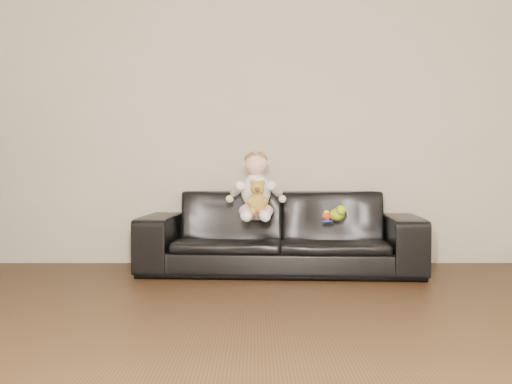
{
  "coord_description": "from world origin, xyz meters",
  "views": [
    {
      "loc": [
        0.04,
        -2.81,
        0.81
      ],
      "look_at": [
        0.04,
        2.14,
        0.64
      ],
      "focal_mm": 45.0,
      "sensor_mm": 36.0,
      "label": 1
    }
  ],
  "objects_px": {
    "teddy_bear": "(257,197)",
    "toy_green": "(337,215)",
    "baby": "(256,190)",
    "toy_blue_disc": "(327,221)",
    "toy_rattle": "(327,216)",
    "sofa": "(280,232)"
  },
  "relations": [
    {
      "from": "sofa",
      "to": "toy_blue_disc",
      "type": "xyz_separation_m",
      "value": [
        0.34,
        -0.23,
        0.11
      ]
    },
    {
      "from": "baby",
      "to": "toy_green",
      "type": "relative_size",
      "value": 3.85
    },
    {
      "from": "teddy_bear",
      "to": "toy_green",
      "type": "bearing_deg",
      "value": 5.57
    },
    {
      "from": "toy_green",
      "to": "toy_blue_disc",
      "type": "xyz_separation_m",
      "value": [
        -0.08,
        -0.06,
        -0.04
      ]
    },
    {
      "from": "sofa",
      "to": "toy_rattle",
      "type": "distance_m",
      "value": 0.41
    },
    {
      "from": "baby",
      "to": "toy_rattle",
      "type": "height_order",
      "value": "baby"
    },
    {
      "from": "teddy_bear",
      "to": "baby",
      "type": "bearing_deg",
      "value": 88.7
    },
    {
      "from": "sofa",
      "to": "baby",
      "type": "xyz_separation_m",
      "value": [
        -0.19,
        -0.12,
        0.34
      ]
    },
    {
      "from": "baby",
      "to": "toy_rattle",
      "type": "bearing_deg",
      "value": -4.68
    },
    {
      "from": "baby",
      "to": "toy_green",
      "type": "distance_m",
      "value": 0.65
    },
    {
      "from": "toy_rattle",
      "to": "toy_blue_disc",
      "type": "height_order",
      "value": "toy_rattle"
    },
    {
      "from": "baby",
      "to": "toy_blue_disc",
      "type": "distance_m",
      "value": 0.6
    },
    {
      "from": "toy_green",
      "to": "toy_blue_disc",
      "type": "distance_m",
      "value": 0.11
    },
    {
      "from": "toy_blue_disc",
      "to": "baby",
      "type": "bearing_deg",
      "value": 168.44
    },
    {
      "from": "toy_green",
      "to": "baby",
      "type": "bearing_deg",
      "value": 175.25
    },
    {
      "from": "toy_green",
      "to": "toy_blue_disc",
      "type": "height_order",
      "value": "toy_green"
    },
    {
      "from": "sofa",
      "to": "toy_green",
      "type": "distance_m",
      "value": 0.48
    },
    {
      "from": "teddy_bear",
      "to": "toy_green",
      "type": "xyz_separation_m",
      "value": [
        0.61,
        0.11,
        -0.14
      ]
    },
    {
      "from": "sofa",
      "to": "teddy_bear",
      "type": "bearing_deg",
      "value": -119.06
    },
    {
      "from": "baby",
      "to": "toy_blue_disc",
      "type": "xyz_separation_m",
      "value": [
        0.54,
        -0.11,
        -0.23
      ]
    },
    {
      "from": "teddy_bear",
      "to": "sofa",
      "type": "bearing_deg",
      "value": 52.28
    },
    {
      "from": "sofa",
      "to": "toy_green",
      "type": "bearing_deg",
      "value": -18.06
    }
  ]
}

